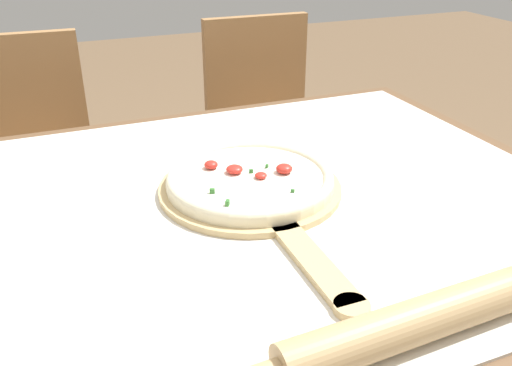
{
  "coord_description": "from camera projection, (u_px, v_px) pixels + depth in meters",
  "views": [
    {
      "loc": [
        -0.3,
        -0.8,
        1.22
      ],
      "look_at": [
        0.02,
        0.0,
        0.77
      ],
      "focal_mm": 38.0,
      "sensor_mm": 36.0,
      "label": 1
    }
  ],
  "objects": [
    {
      "name": "chair_right",
      "position": [
        265.0,
        127.0,
        1.95
      ],
      "size": [
        0.41,
        0.41,
        0.89
      ],
      "rotation": [
        0.0,
        0.0,
        -0.02
      ],
      "color": "#A37547",
      "rests_on": "ground_plane"
    },
    {
      "name": "dining_table",
      "position": [
        246.0,
        249.0,
        1.03
      ],
      "size": [
        1.29,
        1.02,
        0.74
      ],
      "color": "brown",
      "rests_on": "ground_plane"
    },
    {
      "name": "pizza",
      "position": [
        250.0,
        179.0,
        1.01
      ],
      "size": [
        0.31,
        0.31,
        0.04
      ],
      "color": "beige",
      "rests_on": "pizza_peel"
    },
    {
      "name": "chair_left",
      "position": [
        32.0,
        161.0,
        1.69
      ],
      "size": [
        0.41,
        0.41,
        0.89
      ],
      "rotation": [
        0.0,
        0.0,
        -0.03
      ],
      "color": "#A37547",
      "rests_on": "ground_plane"
    },
    {
      "name": "pizza_peel",
      "position": [
        255.0,
        194.0,
        0.99
      ],
      "size": [
        0.34,
        0.56,
        0.01
      ],
      "color": "tan",
      "rests_on": "towel_cloth"
    },
    {
      "name": "towel_cloth",
      "position": [
        245.0,
        202.0,
        0.98
      ],
      "size": [
        1.21,
        0.94,
        0.0
      ],
      "color": "silver",
      "rests_on": "dining_table"
    },
    {
      "name": "rolling_pin",
      "position": [
        414.0,
        322.0,
        0.65
      ],
      "size": [
        0.45,
        0.07,
        0.06
      ],
      "rotation": [
        0.0,
        0.0,
        0.04
      ],
      "color": "tan",
      "rests_on": "towel_cloth"
    }
  ]
}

